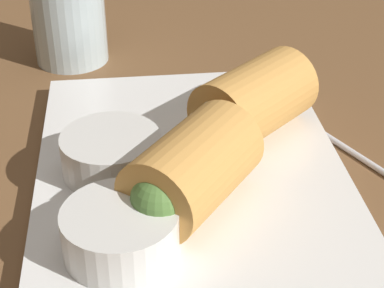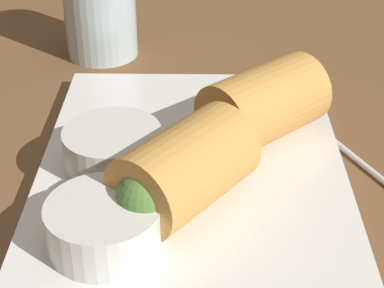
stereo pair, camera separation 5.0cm
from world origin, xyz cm
name	(u,v)px [view 1 (the left image)]	position (x,y,z in cm)	size (l,w,h in cm)	color
table_surface	(177,185)	(0.00, 0.00, 1.00)	(180.00, 140.00, 2.00)	brown
serving_plate	(192,179)	(-1.73, -0.97, 2.76)	(31.74, 22.75, 1.50)	white
roll_front_left	(188,173)	(-6.10, -0.23, 6.43)	(10.95, 10.38, 5.86)	#D19347
roll_front_right	(250,102)	(2.83, -6.05, 6.43)	(10.55, 10.88, 5.86)	#D19347
dipping_bowl_near	(111,152)	(-1.10, 4.85, 5.14)	(7.26, 7.26, 3.02)	silver
dipping_bowl_far	(120,230)	(-9.82, 4.36, 5.14)	(7.26, 7.26, 3.02)	silver
drinking_glass	(68,7)	(21.89, 8.80, 7.68)	(7.35, 7.35, 11.36)	silver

